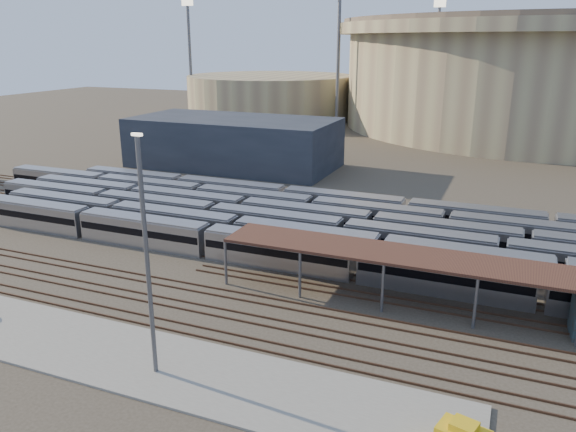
# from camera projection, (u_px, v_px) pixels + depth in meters

# --- Properties ---
(ground) EXTENTS (420.00, 420.00, 0.00)m
(ground) POSITION_uv_depth(u_px,v_px,m) (290.00, 301.00, 57.03)
(ground) COLOR #383026
(ground) RESTS_ON ground
(apron) EXTENTS (50.00, 9.00, 0.20)m
(apron) POSITION_uv_depth(u_px,v_px,m) (163.00, 366.00, 45.57)
(apron) COLOR gray
(apron) RESTS_ON ground
(subway_trains) EXTENTS (125.04, 23.90, 3.60)m
(subway_trains) POSITION_uv_depth(u_px,v_px,m) (361.00, 232.00, 71.94)
(subway_trains) COLOR #A6A6AA
(subway_trains) RESTS_ON ground
(inspection_shed) EXTENTS (60.30, 6.00, 5.30)m
(inspection_shed) POSITION_uv_depth(u_px,v_px,m) (530.00, 274.00, 51.09)
(inspection_shed) COLOR #59595E
(inspection_shed) RESTS_ON ground
(empty_tracks) EXTENTS (170.00, 9.62, 0.18)m
(empty_tracks) POSITION_uv_depth(u_px,v_px,m) (270.00, 322.00, 52.59)
(empty_tracks) COLOR #4C3323
(empty_tracks) RESTS_ON ground
(stadium) EXTENTS (124.00, 124.00, 32.50)m
(stadium) POSITION_uv_depth(u_px,v_px,m) (545.00, 71.00, 166.55)
(stadium) COLOR tan
(stadium) RESTS_ON ground
(secondary_arena) EXTENTS (56.00, 56.00, 14.00)m
(secondary_arena) POSITION_uv_depth(u_px,v_px,m) (271.00, 96.00, 191.37)
(secondary_arena) COLOR tan
(secondary_arena) RESTS_ON ground
(service_building) EXTENTS (42.00, 20.00, 10.00)m
(service_building) POSITION_uv_depth(u_px,v_px,m) (234.00, 142.00, 116.74)
(service_building) COLOR #1E232D
(service_building) RESTS_ON ground
(floodlight_0) EXTENTS (4.00, 1.00, 38.40)m
(floodlight_0) POSITION_uv_depth(u_px,v_px,m) (338.00, 57.00, 158.76)
(floodlight_0) COLOR #59595E
(floodlight_0) RESTS_ON ground
(floodlight_1) EXTENTS (4.00, 1.00, 38.40)m
(floodlight_1) POSITION_uv_depth(u_px,v_px,m) (190.00, 55.00, 187.51)
(floodlight_1) COLOR #59595E
(floodlight_1) RESTS_ON ground
(floodlight_3) EXTENTS (4.00, 1.00, 38.40)m
(floodlight_3) POSITION_uv_depth(u_px,v_px,m) (436.00, 54.00, 195.62)
(floodlight_3) COLOR #59595E
(floodlight_3) RESTS_ON ground
(yard_light_pole) EXTENTS (0.81, 0.36, 19.01)m
(yard_light_pole) POSITION_uv_depth(u_px,v_px,m) (147.00, 259.00, 41.83)
(yard_light_pole) COLOR #59595E
(yard_light_pole) RESTS_ON apron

